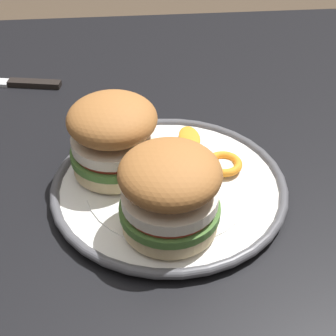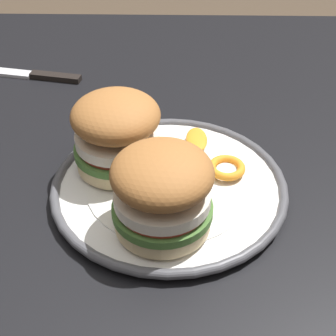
% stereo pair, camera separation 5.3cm
% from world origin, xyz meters
% --- Properties ---
extents(dining_table, '(1.18, 1.02, 0.71)m').
position_xyz_m(dining_table, '(0.00, 0.00, 0.62)').
color(dining_table, black).
rests_on(dining_table, ground).
extents(dinner_plate, '(0.30, 0.30, 0.02)m').
position_xyz_m(dinner_plate, '(0.00, -0.00, 0.72)').
color(dinner_plate, white).
rests_on(dinner_plate, dining_table).
extents(sandwich_half_left, '(0.15, 0.15, 0.10)m').
position_xyz_m(sandwich_half_left, '(0.07, -0.01, 0.78)').
color(sandwich_half_left, beige).
rests_on(sandwich_half_left, dinner_plate).
extents(sandwich_half_right, '(0.14, 0.14, 0.10)m').
position_xyz_m(sandwich_half_right, '(-0.04, -0.07, 0.78)').
color(sandwich_half_right, beige).
rests_on(sandwich_half_right, dinner_plate).
extents(orange_peel_curled, '(0.05, 0.05, 0.01)m').
position_xyz_m(orange_peel_curled, '(-0.02, 0.07, 0.73)').
color(orange_peel_curled, orange).
rests_on(orange_peel_curled, dinner_plate).
extents(orange_peel_strip_long, '(0.06, 0.03, 0.01)m').
position_xyz_m(orange_peel_strip_long, '(-0.09, 0.04, 0.73)').
color(orange_peel_strip_long, orange).
rests_on(orange_peel_strip_long, dinner_plate).
extents(table_knife, '(0.06, 0.22, 0.01)m').
position_xyz_m(table_knife, '(-0.30, -0.25, 0.71)').
color(table_knife, silver).
rests_on(table_knife, dining_table).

